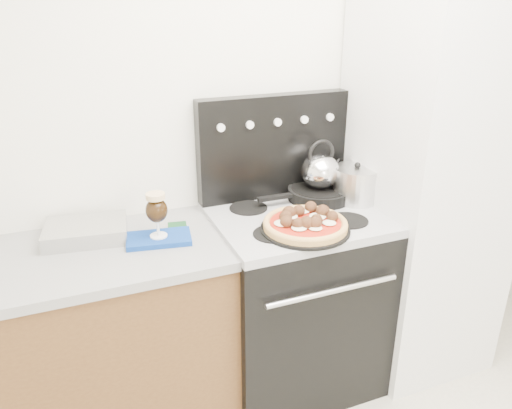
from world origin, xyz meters
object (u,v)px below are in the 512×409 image
base_cabinet (57,357)px  pizza_pan (305,229)px  fridge (425,190)px  stove_body (294,303)px  tea_kettle (320,168)px  oven_mitt (159,239)px  beer_glass (157,215)px  stock_pot (356,185)px  pizza (305,222)px  skillet (319,193)px

base_cabinet → pizza_pan: bearing=-10.0°
fridge → stove_body: bearing=178.0°
fridge → tea_kettle: size_ratio=9.28×
oven_mitt → tea_kettle: bearing=8.6°
beer_glass → stock_pot: beer_glass is taller
tea_kettle → stock_pot: bearing=-43.8°
pizza → skillet: size_ratio=1.15×
oven_mitt → pizza_pan: size_ratio=0.69×
pizza → skillet: bearing=52.3°
base_cabinet → oven_mitt: bearing=-2.0°
tea_kettle → pizza_pan: bearing=-142.8°
fridge → oven_mitt: bearing=178.5°
oven_mitt → tea_kettle: tea_kettle is taller
stove_body → tea_kettle: 0.68m
pizza → stock_pot: 0.44m
pizza → tea_kettle: bearing=52.3°
fridge → stock_pot: bearing=168.3°
pizza_pan → beer_glass: bearing=163.8°
stock_pot → skillet: bearing=151.3°
fridge → skillet: fridge is taller
stove_body → pizza_pan: 0.51m
base_cabinet → skillet: bearing=4.8°
beer_glass → stove_body: bearing=-0.8°
base_cabinet → fridge: size_ratio=0.76×
oven_mitt → stock_pot: 0.98m
oven_mitt → stove_body: bearing=-0.8°
oven_mitt → stock_pot: stock_pot is taller
tea_kettle → stove_body: bearing=-159.8°
fridge → pizza_pan: bearing=-169.4°
beer_glass → pizza: 0.62m
tea_kettle → pizza: bearing=-142.8°
stove_body → base_cabinet: bearing=178.7°
pizza → tea_kettle: (0.23, 0.30, 0.12)m
pizza_pan → stock_pot: size_ratio=1.76×
oven_mitt → beer_glass: (0.00, 0.00, 0.11)m
skillet → stock_pot: stock_pot is taller
beer_glass → stock_pot: 0.98m
stove_body → pizza: size_ratio=2.46×
stove_body → beer_glass: 0.86m
stove_body → beer_glass: bearing=179.2°
beer_glass → skillet: bearing=8.6°
fridge → tea_kettle: (-0.51, 0.16, 0.13)m
pizza_pan → skillet: 0.38m
stove_body → pizza: bearing=-104.3°
tea_kettle → stock_pot: tea_kettle is taller
beer_glass → tea_kettle: 0.83m
fridge → tea_kettle: fridge is taller
base_cabinet → stock_pot: (1.45, 0.02, 0.57)m
oven_mitt → pizza_pan: pizza_pan is taller
beer_glass → pizza: bearing=-16.2°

